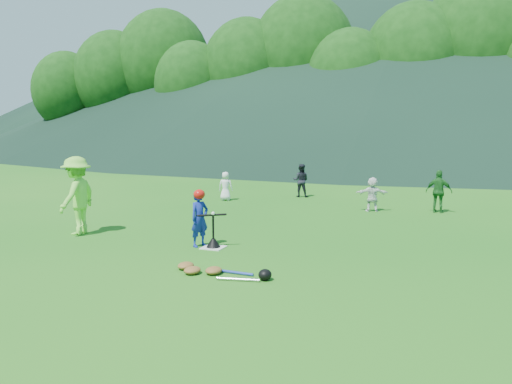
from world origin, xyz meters
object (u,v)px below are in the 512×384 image
Objects in this scene: fielder_d at (372,194)px; equipment_pile at (213,270)px; fielder_b at (301,180)px; fielder_c at (439,191)px; adult_coach at (77,196)px; batting_tee at (213,242)px; home_plate at (213,247)px; batter_child at (200,219)px; fielder_a at (226,186)px.

equipment_pile is at bearing 62.82° from fielder_d.
fielder_b is 0.95× the size of fielder_c.
adult_coach is at bearing 62.99° from fielder_b.
fielder_b is 1.81× the size of batting_tee.
fielder_c is at bearing 56.46° from home_plate.
adult_coach reaches higher than fielder_b.
batter_child is 7.04m from fielder_a.
fielder_d is (6.07, 5.93, -0.40)m from adult_coach.
adult_coach is 3.73m from batting_tee.
fielder_d is at bearing 126.84° from adult_coach.
fielder_d reaches higher than fielder_a.
fielder_d reaches higher than batting_tee.
fielder_d is at bearing 78.55° from equipment_pile.
fielder_a is 7.20m from batting_tee.
batting_tee is (0.00, 0.00, 0.12)m from home_plate.
adult_coach is 1.03× the size of equipment_pile.
batter_child is (-0.34, 0.03, 0.59)m from home_plate.
fielder_b is 5.24m from fielder_c.
batter_child is at bearing 123.65° from equipment_pile.
home_plate is at bearing 101.83° from fielder_a.
fielder_c is (4.85, -1.97, 0.03)m from fielder_b.
batter_child reaches higher than home_plate.
equipment_pile is at bearing -64.10° from home_plate.
equipment_pile is at bearing 91.05° from fielder_b.
adult_coach reaches higher than batter_child.
fielder_c is 1.22× the size of fielder_d.
home_plate is 3.76m from adult_coach.
fielder_a is (-2.41, 6.61, -0.09)m from batter_child.
fielder_c is 0.71× the size of equipment_pile.
fielder_c reaches higher than home_plate.
fielder_a is at bearing 113.19° from equipment_pile.
home_plate is 0.24× the size of adult_coach.
batting_tee is (0.34, -0.03, -0.47)m from batter_child.
home_plate is at bearing 115.90° from equipment_pile.
adult_coach is at bearing 177.83° from home_plate.
equipment_pile is at bearing -121.32° from batter_child.
adult_coach is 1.83× the size of fielder_a.
batting_tee is at bearing 101.83° from fielder_a.
fielder_a is 9.13m from equipment_pile.
fielder_c is at bearing 121.23° from adult_coach.
fielder_c is 8.99m from equipment_pile.
fielder_b is at bearing -150.70° from fielder_a.
fielder_b reaches higher than fielder_d.
adult_coach is (-3.31, 0.11, 0.33)m from batter_child.
batter_child is 0.98× the size of fielder_b.
fielder_b is 0.68× the size of equipment_pile.
fielder_a is at bearing 33.35° from fielder_b.
fielder_c is at bearing 67.18° from equipment_pile.
adult_coach reaches higher than batting_tee.
fielder_a is 0.83× the size of fielder_b.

